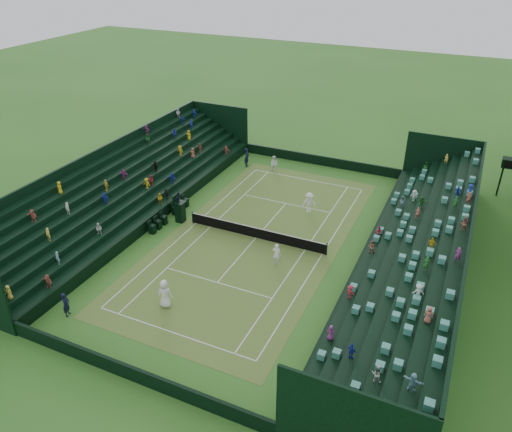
% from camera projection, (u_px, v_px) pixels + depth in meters
% --- Properties ---
extents(ground, '(160.00, 160.00, 0.00)m').
position_uv_depth(ground, '(256.00, 238.00, 39.40)').
color(ground, '#2E6C22').
rests_on(ground, ground).
extents(court_surface, '(12.97, 26.77, 0.01)m').
position_uv_depth(court_surface, '(256.00, 238.00, 39.40)').
color(court_surface, '#407D29').
rests_on(court_surface, ground).
extents(perimeter_wall_north, '(17.17, 0.20, 1.00)m').
position_uv_depth(perimeter_wall_north, '(320.00, 160.00, 51.72)').
color(perimeter_wall_north, black).
rests_on(perimeter_wall_north, ground).
extents(perimeter_wall_south, '(17.17, 0.20, 1.00)m').
position_uv_depth(perimeter_wall_south, '(132.00, 373.00, 26.58)').
color(perimeter_wall_south, black).
rests_on(perimeter_wall_south, ground).
extents(perimeter_wall_east, '(0.20, 31.77, 1.00)m').
position_uv_depth(perimeter_wall_east, '(362.00, 258.00, 36.07)').
color(perimeter_wall_east, black).
rests_on(perimeter_wall_east, ground).
extents(perimeter_wall_west, '(0.20, 31.77, 1.00)m').
position_uv_depth(perimeter_wall_west, '(165.00, 211.00, 42.24)').
color(perimeter_wall_west, black).
rests_on(perimeter_wall_west, ground).
extents(north_grandstand, '(6.60, 32.00, 4.90)m').
position_uv_depth(north_grandstand, '(424.00, 260.00, 34.03)').
color(north_grandstand, black).
rests_on(north_grandstand, ground).
extents(south_grandstand, '(6.60, 32.00, 4.90)m').
position_uv_depth(south_grandstand, '(124.00, 191.00, 43.25)').
color(south_grandstand, black).
rests_on(south_grandstand, ground).
extents(tennis_net, '(11.67, 0.10, 1.06)m').
position_uv_depth(tennis_net, '(256.00, 232.00, 39.14)').
color(tennis_net, black).
rests_on(tennis_net, ground).
extents(umpire_chair, '(0.86, 0.86, 2.70)m').
position_uv_depth(umpire_chair, '(180.00, 209.00, 41.16)').
color(umpire_chair, black).
rests_on(umpire_chair, ground).
extents(courtside_chairs, '(0.49, 5.46, 1.06)m').
position_uv_depth(courtside_chairs, '(170.00, 215.00, 41.85)').
color(courtside_chairs, black).
rests_on(courtside_chairs, ground).
extents(player_near_west, '(1.09, 0.83, 2.00)m').
position_uv_depth(player_near_west, '(165.00, 294.00, 31.69)').
color(player_near_west, white).
rests_on(player_near_west, ground).
extents(player_near_east, '(0.64, 0.43, 1.74)m').
position_uv_depth(player_near_east, '(277.00, 254.00, 35.85)').
color(player_near_east, white).
rests_on(player_near_east, ground).
extents(player_far_west, '(0.88, 0.72, 1.67)m').
position_uv_depth(player_far_west, '(274.00, 164.00, 50.09)').
color(player_far_west, white).
rests_on(player_far_west, ground).
extents(player_far_east, '(1.38, 1.28, 1.86)m').
position_uv_depth(player_far_east, '(309.00, 203.00, 42.62)').
color(player_far_east, white).
rests_on(player_far_east, ground).
extents(line_judge_north, '(0.65, 0.83, 2.00)m').
position_uv_depth(line_judge_north, '(247.00, 157.00, 51.13)').
color(line_judge_north, black).
rests_on(line_judge_north, ground).
extents(line_judge_south, '(0.60, 0.72, 1.69)m').
position_uv_depth(line_judge_south, '(66.00, 304.00, 31.01)').
color(line_judge_south, black).
rests_on(line_judge_south, ground).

